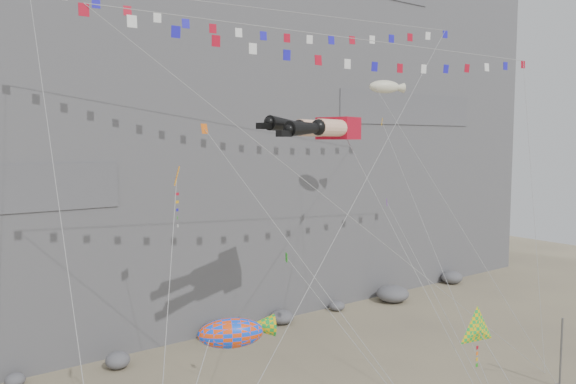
% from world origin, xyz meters
% --- Properties ---
extents(cliff, '(80.00, 28.00, 50.00)m').
position_xyz_m(cliff, '(0.00, 32.00, 25.00)').
color(cliff, slate).
rests_on(cliff, ground).
extents(talus_boulders, '(60.00, 3.00, 1.20)m').
position_xyz_m(talus_boulders, '(0.00, 17.00, 0.60)').
color(talus_boulders, slate).
rests_on(talus_boulders, ground).
extents(anchor_pole_right, '(0.12, 0.12, 4.33)m').
position_xyz_m(anchor_pole_right, '(12.62, -2.71, 2.16)').
color(anchor_pole_right, slate).
rests_on(anchor_pole_right, ground).
extents(legs_kite, '(7.64, 15.46, 21.08)m').
position_xyz_m(legs_kite, '(0.42, 5.55, 15.66)').
color(legs_kite, '#B40B1F').
rests_on(legs_kite, ground).
extents(flag_banner_upper, '(30.06, 16.79, 31.59)m').
position_xyz_m(flag_banner_upper, '(0.78, 10.41, 23.15)').
color(flag_banner_upper, '#B40B1F').
rests_on(flag_banner_upper, ground).
extents(flag_banner_lower, '(31.13, 6.76, 24.15)m').
position_xyz_m(flag_banner_lower, '(2.96, 4.77, 20.75)').
color(flag_banner_lower, '#B40B1F').
rests_on(flag_banner_lower, ground).
extents(harlequin_kite, '(5.30, 7.53, 15.59)m').
position_xyz_m(harlequin_kite, '(-9.96, 2.30, 13.40)').
color(harlequin_kite, red).
rests_on(harlequin_kite, ground).
extents(fish_windsock, '(8.34, 5.41, 10.24)m').
position_xyz_m(fish_windsock, '(-8.77, 0.01, 7.06)').
color(fish_windsock, '#F2430C').
rests_on(fish_windsock, ground).
extents(delta_kite, '(2.34, 4.69, 7.81)m').
position_xyz_m(delta_kite, '(2.43, -3.94, 5.99)').
color(delta_kite, '#EBB60C').
rests_on(delta_kite, ground).
extents(blimp_windsock, '(4.00, 14.06, 22.87)m').
position_xyz_m(blimp_windsock, '(10.04, 9.73, 18.79)').
color(blimp_windsock, beige).
rests_on(blimp_windsock, ground).
extents(small_kite_a, '(6.55, 13.33, 20.87)m').
position_xyz_m(small_kite_a, '(-5.96, 6.93, 15.28)').
color(small_kite_a, orange).
rests_on(small_kite_a, ground).
extents(small_kite_b, '(3.26, 11.97, 16.03)m').
position_xyz_m(small_kite_b, '(6.00, 5.27, 10.74)').
color(small_kite_b, '#6B1BA1').
rests_on(small_kite_b, ground).
extents(small_kite_c, '(2.26, 12.37, 14.87)m').
position_xyz_m(small_kite_c, '(-3.27, 3.34, 8.73)').
color(small_kite_c, '#1F9A17').
rests_on(small_kite_c, ground).
extents(small_kite_d, '(7.93, 16.88, 24.03)m').
position_xyz_m(small_kite_d, '(9.20, 8.97, 15.98)').
color(small_kite_d, orange).
rests_on(small_kite_d, ground).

